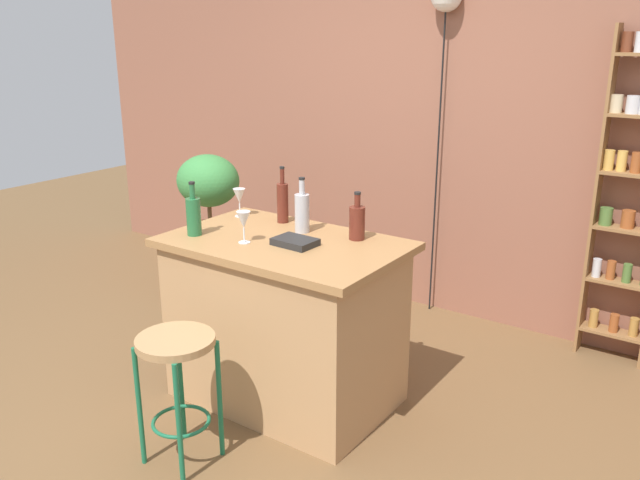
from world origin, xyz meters
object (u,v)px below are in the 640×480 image
(bottle_olive_oil, at_px, (194,215))
(bottle_wine_red, at_px, (283,201))
(bottle_vinegar, at_px, (357,222))
(wine_glass_center, at_px, (239,197))
(pendant_globe_light, at_px, (446,2))
(spice_shelf, at_px, (633,187))
(cookbook, at_px, (295,242))
(plant_stool, at_px, (213,279))
(bottle_soda_blue, at_px, (302,212))
(potted_plant, at_px, (209,194))
(bar_stool, at_px, (177,369))
(wine_glass_left, at_px, (244,221))

(bottle_olive_oil, bearing_deg, bottle_wine_red, 62.83)
(bottle_vinegar, relative_size, wine_glass_center, 1.52)
(bottle_vinegar, relative_size, pendant_globe_light, 0.11)
(spice_shelf, distance_m, cookbook, 2.00)
(cookbook, bearing_deg, plant_stool, 153.29)
(bottle_soda_blue, xyz_separation_m, pendant_globe_light, (0.14, 1.36, 1.08))
(cookbook, bearing_deg, spice_shelf, 53.47)
(cookbook, bearing_deg, bottle_vinegar, 55.28)
(potted_plant, bearing_deg, bottle_soda_blue, -24.06)
(plant_stool, height_order, bottle_vinegar, bottle_vinegar)
(wine_glass_center, bearing_deg, cookbook, -22.94)
(bottle_vinegar, bearing_deg, bar_stool, -110.51)
(bar_stool, height_order, bottle_soda_blue, bottle_soda_blue)
(bottle_wine_red, xyz_separation_m, pendant_globe_light, (0.34, 1.27, 1.08))
(bottle_soda_blue, bearing_deg, pendant_globe_light, 84.27)
(bottle_olive_oil, height_order, pendant_globe_light, pendant_globe_light)
(bar_stool, distance_m, pendant_globe_light, 2.79)
(plant_stool, distance_m, bottle_wine_red, 1.38)
(bottle_olive_oil, relative_size, pendant_globe_light, 0.13)
(wine_glass_center, bearing_deg, pendant_globe_light, 65.08)
(spice_shelf, distance_m, wine_glass_left, 2.23)
(spice_shelf, distance_m, bottle_soda_blue, 1.91)
(spice_shelf, distance_m, pendant_globe_light, 1.60)
(wine_glass_center, height_order, cookbook, wine_glass_center)
(spice_shelf, bearing_deg, bottle_soda_blue, -135.69)
(plant_stool, xyz_separation_m, bottle_wine_red, (1.01, -0.45, 0.83))
(bottle_olive_oil, bearing_deg, wine_glass_left, 8.78)
(bottle_vinegar, bearing_deg, bottle_soda_blue, -169.60)
(bottle_soda_blue, distance_m, wine_glass_left, 0.34)
(spice_shelf, relative_size, potted_plant, 2.74)
(bottle_wine_red, bearing_deg, pendant_globe_light, 75.22)
(bottle_olive_oil, xyz_separation_m, cookbook, (0.54, 0.16, -0.09))
(bottle_wine_red, distance_m, bottle_soda_blue, 0.22)
(bottle_soda_blue, height_order, bottle_vinegar, bottle_soda_blue)
(plant_stool, relative_size, wine_glass_left, 2.41)
(cookbook, bearing_deg, potted_plant, 153.29)
(spice_shelf, bearing_deg, pendant_globe_light, 178.73)
(potted_plant, relative_size, pendant_globe_light, 0.32)
(potted_plant, bearing_deg, bottle_olive_oil, -49.33)
(wine_glass_center, xyz_separation_m, pendant_globe_light, (0.61, 1.32, 1.08))
(bottle_olive_oil, relative_size, wine_glass_left, 1.74)
(wine_glass_center, bearing_deg, bottle_wine_red, 9.65)
(bottle_soda_blue, xyz_separation_m, bottle_vinegar, (0.31, 0.06, -0.02))
(wine_glass_left, relative_size, cookbook, 0.78)
(bottle_vinegar, height_order, wine_glass_left, bottle_vinegar)
(cookbook, xyz_separation_m, pendant_globe_light, (0.03, 1.57, 1.18))
(bottle_wine_red, relative_size, pendant_globe_light, 0.14)
(potted_plant, xyz_separation_m, bottle_wine_red, (1.01, -0.45, 0.19))
(wine_glass_center, bearing_deg, bar_stool, -65.38)
(pendant_globe_light, bearing_deg, wine_glass_center, -114.92)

